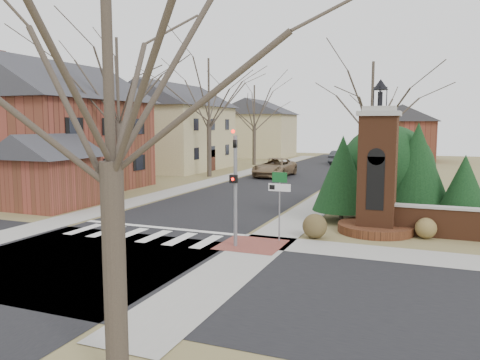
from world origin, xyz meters
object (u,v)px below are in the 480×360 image
at_px(pickup_truck, 275,167).
at_px(distant_car, 341,157).
at_px(brick_gate_monument, 377,182).
at_px(traffic_signal_pole, 235,179).
at_px(sign_post, 279,193).

height_order(pickup_truck, distant_car, pickup_truck).
relative_size(brick_gate_monument, distant_car, 1.34).
bearing_deg(traffic_signal_pole, sign_post, 47.57).
distance_m(sign_post, distant_car, 37.73).
bearing_deg(pickup_truck, distant_car, 79.13).
bearing_deg(brick_gate_monument, distant_car, 102.11).
height_order(brick_gate_monument, pickup_truck, brick_gate_monument).
xyz_separation_m(sign_post, pickup_truck, (-7.19, 22.16, -1.13)).
height_order(traffic_signal_pole, brick_gate_monument, brick_gate_monument).
height_order(brick_gate_monument, distant_car, brick_gate_monument).
height_order(traffic_signal_pole, pickup_truck, traffic_signal_pole).
bearing_deg(distant_car, traffic_signal_pole, 98.73).
bearing_deg(sign_post, traffic_signal_pole, -132.43).
bearing_deg(brick_gate_monument, pickup_truck, 118.96).
relative_size(traffic_signal_pole, distant_car, 0.93).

